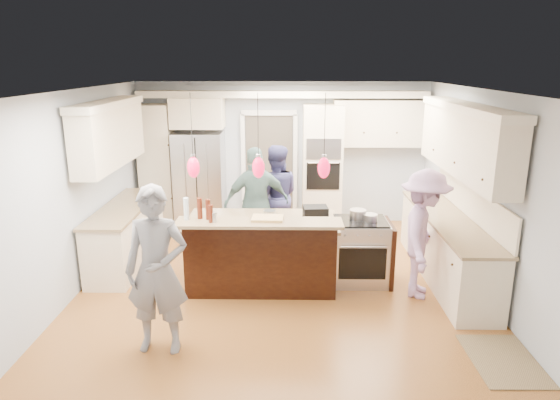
{
  "coord_description": "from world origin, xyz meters",
  "views": [
    {
      "loc": [
        0.11,
        -6.49,
        3.05
      ],
      "look_at": [
        0.0,
        0.35,
        1.15
      ],
      "focal_mm": 32.0,
      "sensor_mm": 36.0,
      "label": 1
    }
  ],
  "objects_px": {
    "person_bar_end": "(157,271)",
    "person_far_left": "(275,196)",
    "kitchen_island": "(262,251)",
    "island_range": "(361,251)",
    "refrigerator": "(200,180)"
  },
  "relations": [
    {
      "from": "kitchen_island",
      "to": "refrigerator",
      "type": "bearing_deg",
      "value": 116.95
    },
    {
      "from": "kitchen_island",
      "to": "person_bar_end",
      "type": "relative_size",
      "value": 1.14
    },
    {
      "from": "person_far_left",
      "to": "kitchen_island",
      "type": "bearing_deg",
      "value": 81.28
    },
    {
      "from": "refrigerator",
      "to": "person_bar_end",
      "type": "xyz_separation_m",
      "value": [
        0.28,
        -4.28,
        0.02
      ]
    },
    {
      "from": "kitchen_island",
      "to": "person_bar_end",
      "type": "bearing_deg",
      "value": -120.86
    },
    {
      "from": "island_range",
      "to": "person_bar_end",
      "type": "height_order",
      "value": "person_bar_end"
    },
    {
      "from": "refrigerator",
      "to": "person_bar_end",
      "type": "distance_m",
      "value": 4.29
    },
    {
      "from": "kitchen_island",
      "to": "person_far_left",
      "type": "relative_size",
      "value": 1.21
    },
    {
      "from": "kitchen_island",
      "to": "island_range",
      "type": "xyz_separation_m",
      "value": [
        1.41,
        0.08,
        -0.03
      ]
    },
    {
      "from": "person_bar_end",
      "to": "person_far_left",
      "type": "bearing_deg",
      "value": 71.87
    },
    {
      "from": "refrigerator",
      "to": "person_far_left",
      "type": "relative_size",
      "value": 1.04
    },
    {
      "from": "kitchen_island",
      "to": "person_far_left",
      "type": "height_order",
      "value": "person_far_left"
    },
    {
      "from": "kitchen_island",
      "to": "person_bar_end",
      "type": "height_order",
      "value": "person_bar_end"
    },
    {
      "from": "kitchen_island",
      "to": "island_range",
      "type": "bearing_deg",
      "value": 3.1
    },
    {
      "from": "person_bar_end",
      "to": "kitchen_island",
      "type": "bearing_deg",
      "value": 60.83
    }
  ]
}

